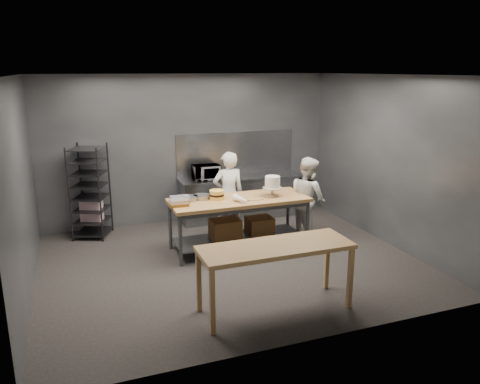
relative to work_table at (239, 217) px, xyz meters
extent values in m
plane|color=black|center=(-0.36, -0.53, -0.57)|extent=(6.00, 6.00, 0.00)
cube|color=#4C4F54|center=(-0.36, 1.97, 0.93)|extent=(6.00, 0.04, 3.00)
cube|color=#9B6D3E|center=(-0.01, -0.01, 0.32)|extent=(2.40, 0.90, 0.06)
cube|color=#47494C|center=(-0.01, -0.01, -0.37)|extent=(2.25, 0.75, 0.03)
cylinder|color=#47494C|center=(-1.15, -0.40, -0.14)|extent=(0.06, 0.06, 0.86)
cylinder|color=#47494C|center=(-1.15, 0.38, -0.14)|extent=(0.06, 0.06, 0.86)
cylinder|color=#47494C|center=(1.13, -0.40, -0.14)|extent=(0.06, 0.06, 0.86)
cylinder|color=#47494C|center=(1.13, 0.38, -0.14)|extent=(0.06, 0.06, 0.86)
cube|color=brown|center=(-0.27, 0.00, -0.18)|extent=(0.50, 0.40, 0.35)
cube|color=brown|center=(0.40, 0.05, -0.21)|extent=(0.45, 0.38, 0.30)
cube|color=brown|center=(-0.31, -2.20, 0.30)|extent=(2.00, 0.70, 0.06)
cube|color=brown|center=(-1.26, -2.50, -0.15)|extent=(0.06, 0.06, 0.84)
cube|color=brown|center=(-1.26, -1.90, -0.15)|extent=(0.06, 0.06, 0.84)
cube|color=brown|center=(0.64, -2.50, -0.15)|extent=(0.06, 0.06, 0.84)
cube|color=brown|center=(0.64, -1.90, -0.15)|extent=(0.06, 0.06, 0.84)
cube|color=slate|center=(0.64, 1.65, 0.31)|extent=(2.60, 0.60, 0.04)
cube|color=slate|center=(0.64, 1.65, -0.14)|extent=(2.56, 0.56, 0.86)
cube|color=slate|center=(0.64, 1.95, 0.78)|extent=(2.60, 0.02, 0.90)
cube|color=black|center=(-2.39, 1.57, 0.30)|extent=(0.80, 0.83, 1.75)
cube|color=silver|center=(-2.39, 1.57, -0.03)|extent=(0.44, 0.36, 0.45)
imported|color=white|center=(0.04, 0.70, 0.24)|extent=(0.61, 0.41, 1.62)
imported|color=silver|center=(1.35, 0.02, 0.20)|extent=(0.69, 0.83, 1.55)
imported|color=black|center=(-0.11, 1.65, 0.48)|extent=(0.54, 0.37, 0.30)
cylinder|color=#B9AD94|center=(0.59, -0.06, 0.36)|extent=(0.20, 0.20, 0.02)
cylinder|color=#B9AD94|center=(0.59, -0.06, 0.43)|extent=(0.06, 0.06, 0.12)
cylinder|color=#B9AD94|center=(0.59, -0.06, 0.50)|extent=(0.34, 0.34, 0.02)
cylinder|color=white|center=(0.59, -0.06, 0.61)|extent=(0.26, 0.26, 0.20)
cylinder|color=#F8CD4F|center=(-0.38, 0.08, 0.38)|extent=(0.25, 0.25, 0.06)
cylinder|color=black|center=(-0.38, 0.08, 0.43)|extent=(0.25, 0.25, 0.04)
cylinder|color=#F8CD4F|center=(-0.38, 0.08, 0.48)|extent=(0.25, 0.25, 0.06)
cylinder|color=gray|center=(-0.83, 0.17, 0.39)|extent=(0.27, 0.27, 0.07)
cylinder|color=gray|center=(-0.62, 0.19, 0.39)|extent=(0.28, 0.28, 0.07)
cylinder|color=gray|center=(-1.06, 0.17, 0.39)|extent=(0.25, 0.25, 0.07)
cone|color=white|center=(-0.06, -0.28, 0.41)|extent=(0.23, 0.40, 0.12)
cube|color=slate|center=(0.23, -0.23, 0.35)|extent=(0.28, 0.02, 0.00)
cube|color=black|center=(0.05, -0.23, 0.36)|extent=(0.09, 0.02, 0.02)
cube|color=brown|center=(-1.09, -0.10, 0.37)|extent=(0.30, 0.20, 0.05)
cube|color=silver|center=(-1.09, -0.10, 0.43)|extent=(0.31, 0.21, 0.06)
cube|color=brown|center=(-1.02, 0.09, 0.37)|extent=(0.30, 0.20, 0.05)
cube|color=silver|center=(-1.02, 0.09, 0.43)|extent=(0.31, 0.21, 0.06)
camera|label=1|loc=(-2.70, -7.31, 2.51)|focal=35.00mm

